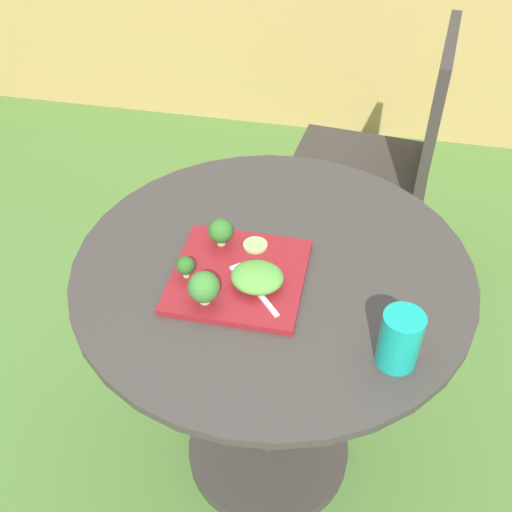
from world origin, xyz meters
TOP-DOWN VIEW (x-y plane):
  - ground_plane at (0.00, 0.00)m, footprint 12.00×12.00m
  - patio_table at (0.00, 0.00)m, footprint 0.81×0.81m
  - patio_chair at (0.23, 0.79)m, footprint 0.48×0.48m
  - salad_plate at (-0.06, -0.06)m, footprint 0.26×0.26m
  - drinking_glass at (0.25, -0.20)m, footprint 0.07×0.07m
  - fork at (-0.03, -0.08)m, footprint 0.11×0.13m
  - lettuce_mound at (-0.02, -0.08)m, footprint 0.10×0.09m
  - broccoli_floret_0 at (-0.16, -0.08)m, footprint 0.04×0.04m
  - broccoli_floret_1 at (-0.10, -0.14)m, footprint 0.06×0.06m
  - broccoli_floret_2 at (-0.11, 0.02)m, footprint 0.05×0.05m
  - cucumber_slice_0 at (-0.04, 0.03)m, footprint 0.05×0.05m

SIDE VIEW (x-z plane):
  - ground_plane at x=0.00m, z-range 0.00..0.00m
  - patio_table at x=0.00m, z-range 0.07..0.78m
  - patio_chair at x=0.23m, z-range 0.08..0.98m
  - salad_plate at x=-0.06m, z-range 0.71..0.73m
  - fork at x=-0.03m, z-range 0.73..0.73m
  - cucumber_slice_0 at x=-0.04m, z-range 0.73..0.73m
  - lettuce_mound at x=-0.02m, z-range 0.73..0.77m
  - broccoli_floret_0 at x=-0.16m, z-range 0.73..0.78m
  - broccoli_floret_2 at x=-0.11m, z-range 0.73..0.79m
  - drinking_glass at x=0.25m, z-range 0.71..0.82m
  - broccoli_floret_1 at x=-0.10m, z-range 0.73..0.80m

